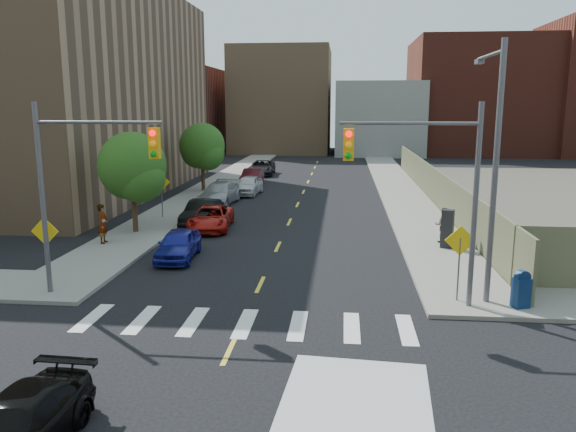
% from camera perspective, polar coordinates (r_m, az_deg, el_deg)
% --- Properties ---
extents(ground, '(160.00, 160.00, 0.00)m').
position_cam_1_polar(ground, '(14.81, -7.55, -16.58)').
color(ground, black).
rests_on(ground, ground).
extents(sidewalk_nw, '(3.50, 73.00, 0.15)m').
position_cam_1_polar(sidewalk_nw, '(55.74, -5.71, 4.14)').
color(sidewalk_nw, gray).
rests_on(sidewalk_nw, ground).
extents(sidewalk_ne, '(3.50, 73.00, 0.15)m').
position_cam_1_polar(sidewalk_ne, '(54.86, 10.42, 3.90)').
color(sidewalk_ne, gray).
rests_on(sidewalk_ne, ground).
extents(fence_north, '(0.12, 44.00, 2.50)m').
position_cam_1_polar(fence_north, '(41.63, 14.51, 3.08)').
color(fence_north, '#666A4A').
rests_on(fence_north, ground).
extents(building_nw, '(22.00, 30.00, 16.00)m').
position_cam_1_polar(building_nw, '(49.59, -25.38, 11.45)').
color(building_nw, '#8C6B4C').
rests_on(building_nw, ground).
extents(bg_bldg_west, '(14.00, 18.00, 12.00)m').
position_cam_1_polar(bg_bldg_west, '(86.47, -11.48, 10.41)').
color(bg_bldg_west, '#592319').
rests_on(bg_bldg_west, ground).
extents(bg_bldg_midwest, '(14.00, 16.00, 15.00)m').
position_cam_1_polar(bg_bldg_midwest, '(85.23, -0.56, 11.62)').
color(bg_bldg_midwest, '#8C6B4C').
rests_on(bg_bldg_midwest, ground).
extents(bg_bldg_center, '(12.00, 16.00, 10.00)m').
position_cam_1_polar(bg_bldg_center, '(82.90, 9.10, 9.77)').
color(bg_bldg_center, gray).
rests_on(bg_bldg_center, ground).
extents(bg_bldg_east, '(18.00, 18.00, 16.00)m').
position_cam_1_polar(bg_bldg_east, '(86.82, 18.53, 11.38)').
color(bg_bldg_east, '#592319').
rests_on(bg_bldg_east, ground).
extents(signal_nw, '(4.59, 0.30, 7.00)m').
position_cam_1_polar(signal_nw, '(20.97, -20.25, 4.07)').
color(signal_nw, '#59595E').
rests_on(signal_nw, ground).
extents(signal_ne, '(4.59, 0.30, 7.00)m').
position_cam_1_polar(signal_ne, '(19.10, 14.20, 3.79)').
color(signal_ne, '#59595E').
rests_on(signal_ne, ground).
extents(streetlight_ne, '(0.25, 3.70, 9.00)m').
position_cam_1_polar(streetlight_ne, '(20.35, 20.13, 5.84)').
color(streetlight_ne, '#59595E').
rests_on(streetlight_ne, ground).
extents(warn_sign_nw, '(1.06, 0.06, 2.83)m').
position_cam_1_polar(warn_sign_nw, '(22.66, -23.41, -2.19)').
color(warn_sign_nw, '#59595E').
rests_on(warn_sign_nw, ground).
extents(warn_sign_ne, '(1.06, 0.06, 2.83)m').
position_cam_1_polar(warn_sign_ne, '(20.26, 17.05, -3.25)').
color(warn_sign_ne, '#59595E').
rests_on(warn_sign_ne, ground).
extents(warn_sign_midwest, '(1.06, 0.06, 2.83)m').
position_cam_1_polar(warn_sign_midwest, '(34.86, -12.74, 2.87)').
color(warn_sign_midwest, '#59595E').
rests_on(warn_sign_midwest, ground).
extents(tree_west_near, '(3.66, 3.64, 5.52)m').
position_cam_1_polar(tree_west_near, '(31.05, -15.49, 4.51)').
color(tree_west_near, '#332114').
rests_on(tree_west_near, ground).
extents(tree_west_far, '(3.66, 3.64, 5.52)m').
position_cam_1_polar(tree_west_far, '(45.30, -8.70, 6.77)').
color(tree_west_far, '#332114').
rests_on(tree_west_far, ground).
extents(parked_car_blue, '(1.82, 4.04, 1.35)m').
position_cam_1_polar(parked_car_blue, '(25.92, -11.09, -2.86)').
color(parked_car_blue, navy).
rests_on(parked_car_blue, ground).
extents(parked_car_black, '(1.73, 4.48, 1.46)m').
position_cam_1_polar(parked_car_black, '(32.93, -8.72, 0.31)').
color(parked_car_black, black).
rests_on(parked_car_black, ground).
extents(parked_car_red, '(2.53, 4.85, 1.30)m').
position_cam_1_polar(parked_car_red, '(31.81, -7.83, -0.19)').
color(parked_car_red, '#A71810').
rests_on(parked_car_red, ground).
extents(parked_car_silver, '(2.50, 5.38, 1.52)m').
position_cam_1_polar(parked_car_silver, '(39.83, -6.98, 2.29)').
color(parked_car_silver, '#929499').
rests_on(parked_car_silver, ground).
extents(parked_car_white, '(2.06, 4.45, 1.48)m').
position_cam_1_polar(parked_car_white, '(43.91, -4.07, 3.14)').
color(parked_car_white, silver).
rests_on(parked_car_white, ground).
extents(parked_car_maroon, '(1.59, 4.33, 1.42)m').
position_cam_1_polar(parked_car_maroon, '(49.11, -3.69, 3.97)').
color(parked_car_maroon, '#3D0C11').
rests_on(parked_car_maroon, ground).
extents(parked_car_grey, '(2.60, 5.31, 1.45)m').
position_cam_1_polar(parked_car_grey, '(56.39, -2.69, 4.93)').
color(parked_car_grey, black).
rests_on(parked_car_grey, ground).
extents(black_sedan, '(1.89, 4.29, 1.22)m').
position_cam_1_polar(black_sedan, '(12.98, -25.96, -18.90)').
color(black_sedan, black).
rests_on(black_sedan, ground).
extents(mailbox, '(0.64, 0.56, 1.30)m').
position_cam_1_polar(mailbox, '(20.62, 22.62, -6.89)').
color(mailbox, navy).
rests_on(mailbox, sidewalk_ne).
extents(payphone, '(0.67, 0.61, 1.85)m').
position_cam_1_polar(payphone, '(27.88, 15.88, -1.25)').
color(payphone, black).
rests_on(payphone, sidewalk_ne).
extents(pedestrian_west, '(0.51, 0.74, 1.95)m').
position_cam_1_polar(pedestrian_west, '(29.15, -18.28, -0.76)').
color(pedestrian_west, gray).
rests_on(pedestrian_west, sidewalk_nw).
extents(pedestrian_east, '(0.99, 0.85, 1.76)m').
position_cam_1_polar(pedestrian_east, '(28.86, 15.50, -0.91)').
color(pedestrian_east, gray).
rests_on(pedestrian_east, sidewalk_ne).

